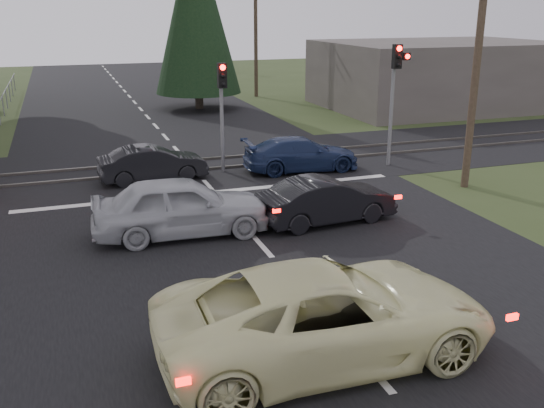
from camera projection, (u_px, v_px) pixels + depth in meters
name	position (u px, v px, depth m)	size (l,w,h in m)	color
ground	(305.00, 295.00, 13.28)	(120.00, 120.00, 0.00)	#2E3C1B
road	(202.00, 179.00, 22.26)	(14.00, 100.00, 0.01)	black
rail_corridor	(191.00, 166.00, 24.06)	(120.00, 8.00, 0.01)	black
stop_line	(214.00, 192.00, 20.64)	(13.00, 0.35, 0.00)	silver
rail_near	(195.00, 170.00, 23.32)	(120.00, 0.12, 0.10)	#59544C
rail_far	(187.00, 160.00, 24.76)	(120.00, 0.12, 0.10)	#59544C
traffic_signal_right	(396.00, 81.00, 23.13)	(0.68, 0.48, 4.70)	slate
traffic_signal_center	(222.00, 99.00, 22.32)	(0.32, 0.48, 4.10)	slate
utility_pole_near	(478.00, 49.00, 19.87)	(1.80, 0.26, 9.00)	#4C3D2D
utility_pole_mid	(256.00, 27.00, 41.42)	(1.80, 0.26, 9.00)	#4C3D2D
utility_pole_far	(184.00, 20.00, 63.87)	(1.80, 0.26, 9.00)	#4C3D2D
conifer_tree	(196.00, 8.00, 35.87)	(5.20, 5.20, 11.00)	#473D33
building_right	(439.00, 74.00, 38.05)	(14.00, 10.00, 4.00)	#59514C
cream_coupe	(326.00, 313.00, 10.72)	(2.81, 6.10, 1.70)	beige
dark_hatchback	(327.00, 201.00, 17.58)	(1.41, 4.04, 1.33)	black
silver_car	(181.00, 206.00, 16.57)	(1.94, 4.83, 1.64)	#A2A5AA
blue_sedan	(301.00, 154.00, 23.23)	(1.81, 4.46, 1.29)	#182448
dark_car_far	(153.00, 164.00, 21.88)	(1.34, 3.84, 1.26)	black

